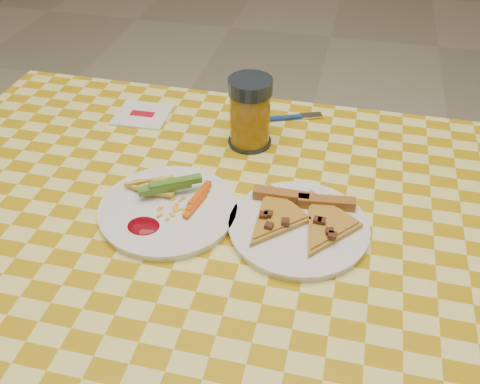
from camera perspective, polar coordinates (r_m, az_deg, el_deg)
name	(u,v)px	position (r m, az deg, el deg)	size (l,w,h in m)	color
table	(226,246)	(1.00, -1.55, -5.82)	(1.28, 0.88, 0.76)	silver
plate_left	(168,211)	(0.96, -7.65, -1.97)	(0.24, 0.24, 0.01)	white
plate_right	(298,228)	(0.92, 6.25, -3.86)	(0.24, 0.24, 0.01)	white
fries_veggies	(166,198)	(0.96, -7.92, -0.59)	(0.17, 0.16, 0.04)	#E5C548
pizza_slices	(302,217)	(0.92, 6.60, -2.62)	(0.22, 0.21, 0.02)	#C28A3B
drink_glass	(250,113)	(1.10, 1.07, 8.42)	(0.09, 0.09, 0.15)	black
napkin	(142,115)	(1.25, -10.36, 8.10)	(0.12, 0.11, 0.01)	white
fork	(289,117)	(1.22, 5.24, 7.93)	(0.15, 0.08, 0.01)	navy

